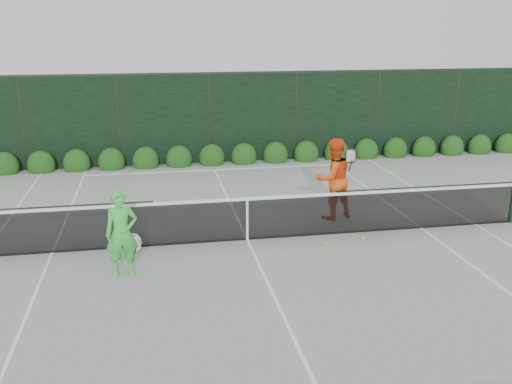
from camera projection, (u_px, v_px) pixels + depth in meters
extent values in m
plane|color=gray|center=(247.00, 240.00, 12.57)|extent=(80.00, 80.00, 0.00)
cylinder|color=black|center=(512.00, 201.00, 13.54)|extent=(0.10, 0.10, 1.07)
cube|color=black|center=(46.00, 230.00, 11.69)|extent=(4.40, 0.01, 1.02)
cube|color=black|center=(247.00, 219.00, 12.43)|extent=(4.00, 0.01, 0.96)
cube|color=black|center=(426.00, 207.00, 13.16)|extent=(4.40, 0.01, 1.02)
cube|color=white|center=(247.00, 199.00, 12.30)|extent=(12.80, 0.03, 0.07)
cube|color=black|center=(247.00, 239.00, 12.56)|extent=(12.80, 0.02, 0.04)
cube|color=white|center=(247.00, 220.00, 12.44)|extent=(0.05, 0.03, 0.91)
imported|color=#3DD248|center=(122.00, 233.00, 10.60)|extent=(0.65, 0.47, 1.66)
torus|color=silver|center=(134.00, 243.00, 10.80)|extent=(0.30, 0.11, 0.30)
cylinder|color=black|center=(134.00, 255.00, 10.87)|extent=(0.10, 0.03, 0.30)
imported|color=#FA5315|center=(333.00, 179.00, 13.75)|extent=(1.12, 0.98, 1.98)
torus|color=black|center=(351.00, 156.00, 13.45)|extent=(0.27, 0.19, 0.30)
cylinder|color=black|center=(350.00, 166.00, 13.52)|extent=(0.10, 0.03, 0.30)
cube|color=white|center=(475.00, 224.00, 13.53)|extent=(0.06, 23.77, 0.01)
cube|color=white|center=(52.00, 253.00, 11.85)|extent=(0.06, 23.77, 0.01)
cube|color=white|center=(421.00, 228.00, 13.29)|extent=(0.06, 23.77, 0.01)
cube|color=white|center=(200.00, 138.00, 23.78)|extent=(11.03, 0.06, 0.01)
cube|color=white|center=(214.00, 170.00, 18.61)|extent=(8.23, 0.06, 0.01)
cube|color=white|center=(247.00, 240.00, 12.57)|extent=(0.06, 12.80, 0.01)
cube|color=black|center=(210.00, 119.00, 19.22)|extent=(32.00, 0.06, 3.00)
cube|color=#262826|center=(209.00, 73.00, 18.79)|extent=(32.00, 0.06, 0.06)
cylinder|color=#262826|center=(23.00, 124.00, 18.17)|extent=(0.08, 0.08, 3.00)
cylinder|color=#262826|center=(119.00, 122.00, 18.70)|extent=(0.08, 0.08, 3.00)
cylinder|color=#262826|center=(210.00, 119.00, 19.22)|extent=(0.08, 0.08, 3.00)
cylinder|color=#262826|center=(296.00, 117.00, 19.75)|extent=(0.08, 0.08, 3.00)
cylinder|color=#262826|center=(378.00, 114.00, 20.27)|extent=(0.08, 0.08, 3.00)
cylinder|color=#262826|center=(456.00, 112.00, 20.79)|extent=(0.08, 0.08, 3.00)
ellipsoid|color=#113C10|center=(5.00, 166.00, 18.10)|extent=(0.86, 0.65, 0.94)
ellipsoid|color=#113C10|center=(41.00, 165.00, 18.29)|extent=(0.86, 0.65, 0.94)
ellipsoid|color=#113C10|center=(77.00, 163.00, 18.48)|extent=(0.86, 0.65, 0.94)
ellipsoid|color=#113C10|center=(112.00, 162.00, 18.67)|extent=(0.86, 0.65, 0.94)
ellipsoid|color=#113C10|center=(146.00, 161.00, 18.86)|extent=(0.86, 0.65, 0.94)
ellipsoid|color=#113C10|center=(179.00, 159.00, 19.06)|extent=(0.86, 0.65, 0.94)
ellipsoid|color=#113C10|center=(212.00, 158.00, 19.25)|extent=(0.86, 0.65, 0.94)
ellipsoid|color=#113C10|center=(244.00, 157.00, 19.44)|extent=(0.86, 0.65, 0.94)
ellipsoid|color=#113C10|center=(275.00, 155.00, 19.63)|extent=(0.86, 0.65, 0.94)
ellipsoid|color=#113C10|center=(306.00, 154.00, 19.82)|extent=(0.86, 0.65, 0.94)
ellipsoid|color=#113C10|center=(337.00, 153.00, 20.02)|extent=(0.86, 0.65, 0.94)
ellipsoid|color=#113C10|center=(366.00, 152.00, 20.21)|extent=(0.86, 0.65, 0.94)
ellipsoid|color=#113C10|center=(395.00, 150.00, 20.40)|extent=(0.86, 0.65, 0.94)
ellipsoid|color=#113C10|center=(424.00, 149.00, 20.59)|extent=(0.86, 0.65, 0.94)
ellipsoid|color=#113C10|center=(452.00, 148.00, 20.78)|extent=(0.86, 0.65, 0.94)
ellipsoid|color=#113C10|center=(479.00, 147.00, 20.98)|extent=(0.86, 0.65, 0.94)
ellipsoid|color=#113C10|center=(507.00, 146.00, 21.17)|extent=(0.86, 0.65, 0.94)
sphere|color=#BCDE31|center=(351.00, 222.00, 13.57)|extent=(0.07, 0.07, 0.07)
sphere|color=#BCDE31|center=(363.00, 238.00, 12.55)|extent=(0.07, 0.07, 0.07)
sphere|color=#BCDE31|center=(326.00, 244.00, 12.26)|extent=(0.07, 0.07, 0.07)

